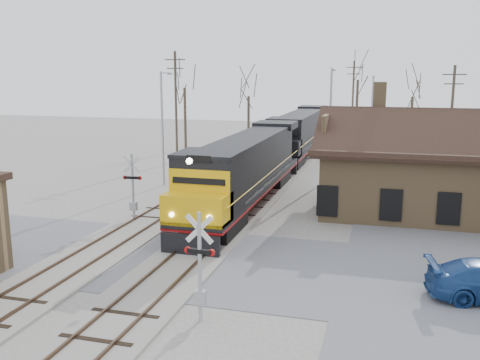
# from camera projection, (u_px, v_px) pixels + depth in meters

# --- Properties ---
(ground) EXTENTS (140.00, 140.00, 0.00)m
(ground) POSITION_uv_depth(u_px,v_px,m) (187.00, 260.00, 24.60)
(ground) COLOR #A9A499
(ground) RESTS_ON ground
(road) EXTENTS (60.00, 9.00, 0.03)m
(road) POSITION_uv_depth(u_px,v_px,m) (187.00, 260.00, 24.60)
(road) COLOR slate
(road) RESTS_ON ground
(track_main) EXTENTS (3.40, 90.00, 0.24)m
(track_main) POSITION_uv_depth(u_px,v_px,m) (262.00, 191.00, 38.75)
(track_main) COLOR #A9A499
(track_main) RESTS_ON ground
(track_siding) EXTENTS (3.40, 90.00, 0.24)m
(track_siding) POSITION_uv_depth(u_px,v_px,m) (203.00, 187.00, 39.93)
(track_siding) COLOR #A9A499
(track_siding) RESTS_ON ground
(depot) EXTENTS (15.20, 9.31, 7.90)m
(depot) POSITION_uv_depth(u_px,v_px,m) (443.00, 175.00, 32.30)
(depot) COLOR #92744B
(depot) RESTS_ON ground
(locomotive_lead) EXTENTS (3.11, 20.84, 4.63)m
(locomotive_lead) POSITION_uv_depth(u_px,v_px,m) (245.00, 170.00, 33.81)
(locomotive_lead) COLOR black
(locomotive_lead) RESTS_ON ground
(locomotive_trailing) EXTENTS (3.11, 20.84, 4.38)m
(locomotive_trailing) POSITION_uv_depth(u_px,v_px,m) (299.00, 134.00, 53.75)
(locomotive_trailing) COLOR black
(locomotive_trailing) RESTS_ON ground
(crossbuck_near) EXTENTS (1.12, 0.29, 3.91)m
(crossbuck_near) POSITION_uv_depth(u_px,v_px,m) (200.00, 271.00, 18.23)
(crossbuck_near) COLOR #A5A8AD
(crossbuck_near) RESTS_ON ground
(crossbuck_far) EXTENTS (1.13, 0.30, 3.96)m
(crossbuck_far) POSITION_uv_depth(u_px,v_px,m) (133.00, 190.00, 30.70)
(crossbuck_far) COLOR #A5A8AD
(crossbuck_far) RESTS_ON ground
(streetlight_a) EXTENTS (0.25, 2.04, 8.57)m
(streetlight_a) POSITION_uv_depth(u_px,v_px,m) (163.00, 122.00, 40.15)
(streetlight_a) COLOR #A5A8AD
(streetlight_a) RESTS_ON ground
(streetlight_b) EXTENTS (0.25, 2.04, 8.84)m
(streetlight_b) POSITION_uv_depth(u_px,v_px,m) (330.00, 118.00, 42.06)
(streetlight_b) COLOR #A5A8AD
(streetlight_b) RESTS_ON ground
(streetlight_c) EXTENTS (0.25, 2.04, 8.16)m
(streetlight_c) POSITION_uv_depth(u_px,v_px,m) (372.00, 111.00, 55.20)
(streetlight_c) COLOR #A5A8AD
(streetlight_c) RESTS_ON ground
(utility_pole_a) EXTENTS (2.00, 0.24, 10.45)m
(utility_pole_a) POSITION_uv_depth(u_px,v_px,m) (176.00, 105.00, 50.72)
(utility_pole_a) COLOR #382D23
(utility_pole_a) RESTS_ON ground
(utility_pole_b) EXTENTS (2.00, 0.24, 9.89)m
(utility_pole_b) POSITION_uv_depth(u_px,v_px,m) (353.00, 99.00, 66.88)
(utility_pole_b) COLOR #382D23
(utility_pole_b) RESTS_ON ground
(utility_pole_c) EXTENTS (2.00, 0.24, 9.11)m
(utility_pole_c) POSITION_uv_depth(u_px,v_px,m) (451.00, 116.00, 46.74)
(utility_pole_c) COLOR #382D23
(utility_pole_c) RESTS_ON ground
(tree_a) EXTENTS (4.54, 4.54, 11.12)m
(tree_a) POSITION_uv_depth(u_px,v_px,m) (184.00, 78.00, 59.16)
(tree_a) COLOR #382D23
(tree_a) RESTS_ON ground
(tree_b) EXTENTS (3.79, 3.79, 9.28)m
(tree_b) POSITION_uv_depth(u_px,v_px,m) (249.00, 88.00, 64.03)
(tree_b) COLOR #382D23
(tree_b) RESTS_ON ground
(tree_c) EXTENTS (5.05, 5.05, 12.36)m
(tree_c) POSITION_uv_depth(u_px,v_px,m) (358.00, 70.00, 67.23)
(tree_c) COLOR #382D23
(tree_c) RESTS_ON ground
(tree_d) EXTENTS (3.79, 3.79, 9.29)m
(tree_d) POSITION_uv_depth(u_px,v_px,m) (413.00, 89.00, 61.77)
(tree_d) COLOR #382D23
(tree_d) RESTS_ON ground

